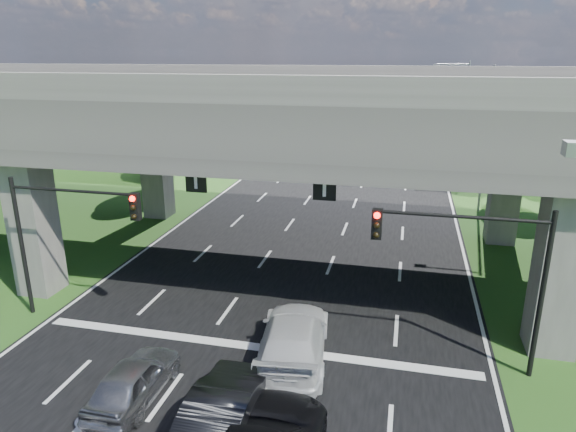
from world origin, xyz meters
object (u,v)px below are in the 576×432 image
at_px(signal_left, 63,225).
at_px(streetlight_far, 481,128).
at_px(car_white, 293,339).
at_px(car_dark, 224,413).
at_px(signal_right, 477,259).
at_px(streetlight_beyond, 461,106).
at_px(car_silver, 134,380).

relative_size(signal_left, streetlight_far, 0.60).
height_order(signal_left, streetlight_far, streetlight_far).
relative_size(streetlight_far, car_white, 1.70).
bearing_deg(car_dark, signal_right, -145.41).
distance_m(signal_left, car_white, 10.22).
xyz_separation_m(signal_right, streetlight_far, (2.27, 20.06, 1.66)).
bearing_deg(signal_right, signal_left, 180.00).
height_order(car_dark, car_white, car_white).
relative_size(car_dark, car_white, 0.87).
xyz_separation_m(car_dark, car_white, (1.07, 4.31, 0.01)).
distance_m(signal_left, streetlight_far, 26.95).
bearing_deg(signal_left, signal_right, 0.00).
height_order(signal_right, streetlight_beyond, streetlight_beyond).
xyz_separation_m(signal_left, car_white, (9.62, -0.94, -3.30)).
relative_size(streetlight_far, streetlight_beyond, 1.00).
bearing_deg(streetlight_far, signal_right, -96.47).
xyz_separation_m(signal_right, signal_left, (-15.65, 0.00, 0.00)).
xyz_separation_m(signal_right, car_white, (-6.02, -0.94, -3.30)).
height_order(signal_left, streetlight_beyond, streetlight_beyond).
bearing_deg(streetlight_beyond, streetlight_far, -90.00).
distance_m(signal_right, streetlight_far, 20.25).
bearing_deg(signal_right, car_silver, -157.85).
height_order(streetlight_far, car_silver, streetlight_far).
distance_m(signal_left, car_dark, 10.57).
distance_m(signal_right, streetlight_beyond, 36.17).
relative_size(streetlight_far, car_silver, 2.42).
bearing_deg(signal_left, car_white, -5.59).
relative_size(signal_left, streetlight_beyond, 0.60).
bearing_deg(car_silver, signal_left, -39.95).
bearing_deg(car_white, signal_right, -178.21).
xyz_separation_m(streetlight_far, car_dark, (-9.37, -25.31, -4.97)).
relative_size(signal_right, car_silver, 1.45).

